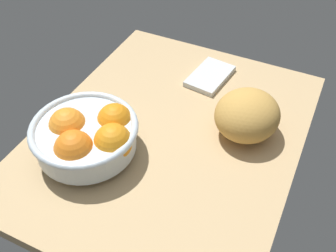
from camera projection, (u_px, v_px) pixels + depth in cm
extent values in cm
cube|color=tan|center=(169.00, 137.00, 94.49)|extent=(74.49, 58.98, 3.00)
cylinder|color=silver|center=(88.00, 149.00, 88.70)|extent=(9.74, 9.74, 1.64)
cylinder|color=silver|center=(86.00, 137.00, 86.12)|extent=(21.81, 21.81, 5.75)
torus|color=silver|center=(84.00, 128.00, 84.11)|extent=(23.41, 23.41, 1.60)
sphere|color=orange|center=(113.00, 142.00, 82.66)|extent=(8.18, 8.18, 8.18)
sphere|color=orange|center=(115.00, 121.00, 87.39)|extent=(7.93, 7.93, 7.93)
sphere|color=orange|center=(68.00, 126.00, 86.09)|extent=(8.26, 8.26, 8.26)
sphere|color=orange|center=(74.00, 150.00, 81.14)|extent=(8.34, 8.34, 8.34)
ellipsoid|color=gold|center=(247.00, 115.00, 89.73)|extent=(19.92, 19.46, 11.00)
cube|color=silver|center=(210.00, 76.00, 108.02)|extent=(15.05, 10.42, 1.44)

